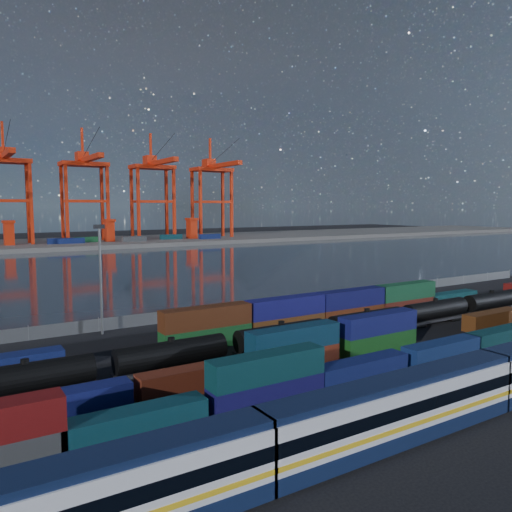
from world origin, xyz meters
TOP-DOWN VIEW (x-y plane):
  - ground at (0.00, 0.00)m, footprint 700.00×700.00m
  - harbor_water at (0.00, 105.00)m, footprint 700.00×700.00m
  - far_quay at (0.00, 210.00)m, footprint 700.00×70.00m
  - passenger_train at (-19.10, -22.21)m, footprint 78.28×3.25m
  - container_row_south at (5.96, -10.23)m, footprint 139.50×2.47m
  - container_row_mid at (3.84, -2.85)m, footprint 141.57×2.46m
  - container_row_north at (-0.03, 11.28)m, footprint 141.78×2.65m
  - tanker_string at (-12.43, 3.80)m, footprint 137.71×2.94m
  - waterfront_fence at (-0.00, 28.00)m, footprint 160.12×0.12m
  - yard_light_mast at (-30.00, 26.00)m, footprint 1.60×0.40m
  - gantry_cranes at (-7.50, 203.47)m, footprint 197.17×42.57m
  - quay_containers at (-11.00, 195.46)m, footprint 172.58×10.99m
  - straddle_carriers at (-2.50, 200.00)m, footprint 140.00×7.00m

SIDE VIEW (x-z plane):
  - ground at x=0.00m, z-range 0.00..0.00m
  - harbor_water at x=0.00m, z-range 0.01..0.01m
  - far_quay at x=0.00m, z-range 0.00..2.00m
  - waterfront_fence at x=0.00m, z-range -0.10..2.10m
  - container_row_mid at x=3.84m, z-range -0.83..4.40m
  - tanker_string at x=-12.43m, z-range 0.01..4.22m
  - container_row_south at x=5.96m, z-range -0.49..4.78m
  - container_row_north at x=-0.03m, z-range -0.40..5.25m
  - passenger_train at x=-19.10m, z-range 0.01..5.58m
  - quay_containers at x=-11.00m, z-range 2.00..4.60m
  - straddle_carriers at x=-2.50m, z-range 2.27..13.37m
  - yard_light_mast at x=-30.00m, z-range 1.00..17.60m
  - gantry_cranes at x=-7.50m, z-range 6.51..64.16m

